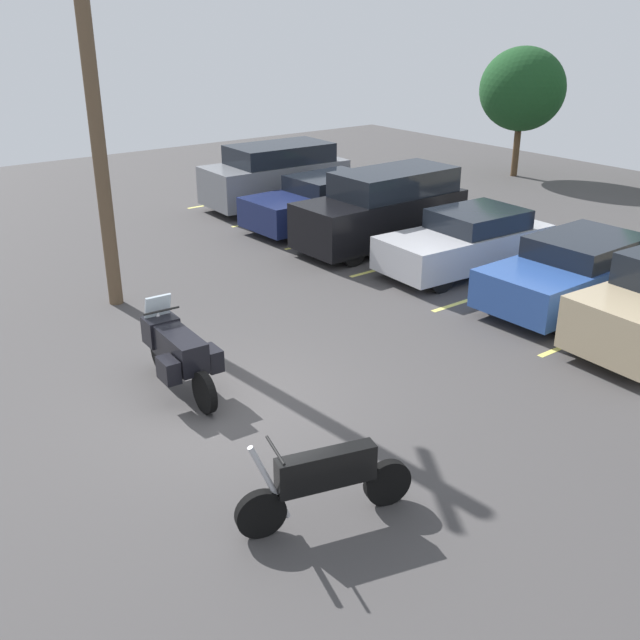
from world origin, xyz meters
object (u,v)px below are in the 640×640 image
at_px(car_grey, 276,175).
at_px(car_silver, 467,242).
at_px(motorcycle_touring, 177,350).
at_px(utility_pole, 93,102).
at_px(car_blue, 577,271).
at_px(car_black, 384,209).
at_px(motorcycle_second, 325,481).
at_px(car_navy, 326,201).

bearing_deg(car_grey, car_silver, 0.86).
distance_m(motorcycle_touring, car_grey, 12.22).
height_order(motorcycle_touring, utility_pole, utility_pole).
relative_size(car_silver, car_blue, 0.96).
xyz_separation_m(car_black, utility_pole, (-0.34, -7.26, 3.15)).
height_order(motorcycle_touring, motorcycle_second, motorcycle_touring).
xyz_separation_m(car_blue, utility_pole, (-5.90, -7.69, 3.41)).
bearing_deg(car_black, utility_pole, -92.67).
distance_m(motorcycle_second, car_black, 11.45).
bearing_deg(car_navy, motorcycle_touring, -51.09).
bearing_deg(motorcycle_second, utility_pole, 174.18).
distance_m(car_black, utility_pole, 7.92).
xyz_separation_m(motorcycle_touring, car_grey, (-9.15, 8.09, 0.30)).
height_order(motorcycle_second, car_navy, car_navy).
distance_m(motorcycle_second, car_navy, 13.33).
relative_size(motorcycle_touring, car_navy, 0.49).
bearing_deg(car_grey, car_blue, 1.51).
xyz_separation_m(motorcycle_touring, car_silver, (-1.28, 8.21, 0.02)).
relative_size(motorcycle_second, utility_pole, 0.28).
distance_m(car_black, car_blue, 5.59).
distance_m(car_navy, car_blue, 8.06).
relative_size(motorcycle_touring, utility_pole, 0.29).
bearing_deg(motorcycle_second, car_grey, 148.12).
bearing_deg(car_grey, motorcycle_touring, -41.49).
distance_m(car_navy, car_black, 2.50).
bearing_deg(car_blue, car_black, -175.59).
height_order(motorcycle_second, car_black, car_black).
xyz_separation_m(car_grey, car_blue, (10.77, 0.28, -0.26)).
xyz_separation_m(motorcycle_second, utility_pole, (-8.41, 0.86, 3.57)).
bearing_deg(car_silver, motorcycle_second, -57.16).
height_order(car_black, car_blue, car_black).
bearing_deg(car_silver, car_navy, -177.27).
xyz_separation_m(car_black, car_silver, (2.66, 0.26, -0.28)).
distance_m(car_navy, car_silver, 5.16).
distance_m(car_silver, utility_pole, 8.79).
distance_m(car_grey, car_navy, 2.74).
relative_size(car_black, car_blue, 1.04).
bearing_deg(utility_pole, car_grey, 123.35).
bearing_deg(car_grey, car_navy, -2.66).
bearing_deg(utility_pole, motorcycle_touring, -9.16).
bearing_deg(car_black, motorcycle_second, -45.16).
height_order(motorcycle_touring, car_black, car_black).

